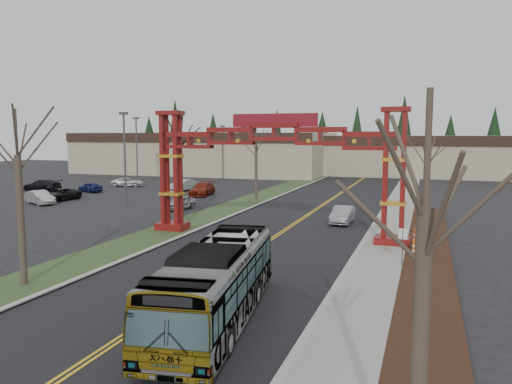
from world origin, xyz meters
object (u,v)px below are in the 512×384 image
at_px(retail_building_east, 428,155).
at_px(light_pole_far, 223,148).
at_px(parked_car_far_c, 42,185).
at_px(barrel_north, 419,230).
at_px(gateway_arch, 274,152).
at_px(parked_car_far_b, 128,182).
at_px(bare_tree_median_near, 17,156).
at_px(bare_tree_right_far, 428,159).
at_px(barrel_south, 417,248).
at_px(parked_car_near_c, 60,195).
at_px(bare_tree_right_near, 425,210).
at_px(parked_car_far_a, 183,185).
at_px(bare_tree_median_far, 256,147).
at_px(transit_bus, 216,283).
at_px(light_pole_mid, 137,145).
at_px(parked_car_near_b, 40,197).
at_px(retail_building_west, 206,153).
at_px(silver_sedan, 343,215).
at_px(bare_tree_median_mid, 180,141).
at_px(light_pole_near, 125,152).
at_px(barrel_mid, 417,237).
at_px(parked_car_mid_b, 90,187).
at_px(street_sign, 403,240).

xyz_separation_m(retail_building_east, light_pole_far, (-31.89, -19.15, 1.51)).
bearing_deg(parked_car_far_c, barrel_north, 73.19).
height_order(gateway_arch, parked_car_far_b, gateway_arch).
bearing_deg(bare_tree_median_near, retail_building_east, 76.77).
height_order(parked_car_far_c, bare_tree_right_far, bare_tree_right_far).
height_order(light_pole_far, barrel_south, light_pole_far).
xyz_separation_m(bare_tree_right_far, light_pole_far, (-31.89, 33.20, -0.22)).
bearing_deg(parked_car_near_c, bare_tree_right_near, -37.78).
xyz_separation_m(parked_car_far_a, bare_tree_median_far, (11.55, -4.65, 5.11)).
height_order(gateway_arch, barrel_south, gateway_arch).
height_order(transit_bus, light_pole_mid, light_pole_mid).
bearing_deg(bare_tree_median_far, parked_car_near_b, -150.71).
height_order(parked_car_far_b, bare_tree_right_far, bare_tree_right_far).
distance_m(light_pole_far, barrel_south, 55.25).
relative_size(retail_building_west, barrel_south, 47.68).
height_order(retail_building_west, silver_sedan, retail_building_west).
xyz_separation_m(gateway_arch, parked_car_far_a, (-19.55, 23.99, -5.23)).
distance_m(bare_tree_right_far, barrel_south, 12.91).
relative_size(silver_sedan, parked_car_far_b, 0.96).
bearing_deg(bare_tree_median_mid, parked_car_far_a, 117.16).
bearing_deg(bare_tree_median_near, light_pole_mid, 116.39).
bearing_deg(parked_car_near_b, barrel_south, -81.28).
relative_size(gateway_arch, parked_car_far_a, 4.01).
bearing_deg(bare_tree_median_far, gateway_arch, -67.52).
bearing_deg(bare_tree_median_mid, bare_tree_median_far, 90.00).
xyz_separation_m(bare_tree_median_far, barrel_north, (17.57, -15.49, -5.41)).
bearing_deg(transit_bus, light_pole_near, 120.95).
bearing_deg(light_pole_near, bare_tree_median_far, 41.95).
distance_m(bare_tree_right_near, bare_tree_right_far, 33.81).
height_order(light_pole_near, barrel_south, light_pole_near).
bearing_deg(gateway_arch, parked_car_far_c, 153.51).
height_order(parked_car_near_b, light_pole_mid, light_pole_mid).
bearing_deg(light_pole_far, barrel_south, -55.16).
bearing_deg(barrel_mid, retail_building_east, 89.56).
bearing_deg(barrel_south, bare_tree_right_near, -88.86).
distance_m(parked_car_far_a, light_pole_far, 19.44).
relative_size(retail_building_east, light_pole_mid, 3.91).
relative_size(retail_building_west, light_pole_mid, 4.73).
relative_size(transit_bus, parked_car_mid_b, 2.95).
relative_size(bare_tree_median_mid, street_sign, 4.22).
xyz_separation_m(transit_bus, parked_car_mid_b, (-32.53, 35.01, -0.89)).
bearing_deg(barrel_south, silver_sedan, 121.73).
height_order(light_pole_near, barrel_north, light_pole_near).
bearing_deg(retail_building_east, street_sign, -90.96).
distance_m(parked_car_mid_b, bare_tree_right_near, 59.20).
xyz_separation_m(parked_car_near_c, light_pole_far, (6.01, 31.52, 4.36)).
relative_size(parked_car_near_b, light_pole_mid, 0.44).
bearing_deg(bare_tree_right_near, light_pole_far, 115.45).
relative_size(gateway_arch, barrel_south, 18.86).
height_order(bare_tree_median_near, bare_tree_median_mid, bare_tree_median_mid).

